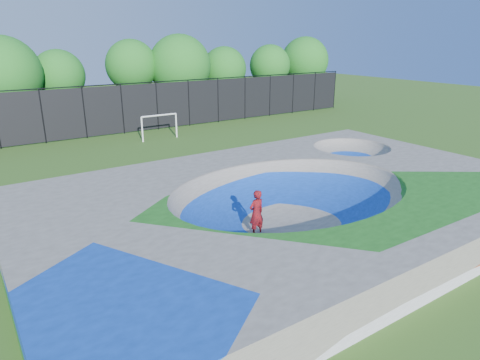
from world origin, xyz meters
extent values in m
plane|color=#2F5618|center=(0.00, 0.00, 0.00)|extent=(120.00, 120.00, 0.00)
cube|color=gray|center=(0.00, 0.00, 0.75)|extent=(22.00, 14.00, 1.50)
imported|color=red|center=(-2.16, -0.41, 0.95)|extent=(0.73, 0.51, 1.91)
cube|color=black|center=(-2.16, -0.41, 0.03)|extent=(0.80, 0.33, 0.05)
cylinder|color=white|center=(0.18, 17.41, 0.94)|extent=(0.12, 0.12, 1.88)
cylinder|color=white|center=(2.99, 17.41, 0.94)|extent=(0.12, 0.12, 1.88)
cylinder|color=white|center=(1.58, 17.41, 1.88)|extent=(2.82, 0.12, 0.12)
cylinder|color=black|center=(-6.00, 21.00, 2.00)|extent=(0.09, 0.09, 4.00)
cylinder|color=black|center=(-3.00, 21.00, 2.00)|extent=(0.09, 0.09, 4.00)
cylinder|color=black|center=(0.00, 21.00, 2.00)|extent=(0.09, 0.09, 4.00)
cylinder|color=black|center=(3.00, 21.00, 2.00)|extent=(0.09, 0.09, 4.00)
cylinder|color=black|center=(6.00, 21.00, 2.00)|extent=(0.09, 0.09, 4.00)
cylinder|color=black|center=(9.00, 21.00, 2.00)|extent=(0.09, 0.09, 4.00)
cylinder|color=black|center=(12.00, 21.00, 2.00)|extent=(0.09, 0.09, 4.00)
cylinder|color=black|center=(15.00, 21.00, 2.00)|extent=(0.09, 0.09, 4.00)
cylinder|color=black|center=(18.00, 21.00, 2.00)|extent=(0.09, 0.09, 4.00)
cylinder|color=black|center=(21.00, 21.00, 2.00)|extent=(0.09, 0.09, 4.00)
cylinder|color=black|center=(24.00, 21.00, 2.00)|extent=(0.09, 0.09, 4.00)
cube|color=black|center=(0.00, 21.00, 2.00)|extent=(48.00, 0.03, 3.80)
cylinder|color=black|center=(0.00, 21.00, 4.00)|extent=(48.00, 0.08, 0.08)
cylinder|color=#413120|center=(-7.67, 25.23, 1.35)|extent=(0.44, 0.44, 2.70)
sphere|color=#1C6B1D|center=(-7.67, 25.23, 4.86)|extent=(5.76, 5.76, 5.76)
cylinder|color=#413120|center=(-3.34, 26.74, 1.41)|extent=(0.44, 0.44, 2.82)
sphere|color=#1C6B1D|center=(-3.34, 26.74, 4.44)|extent=(4.33, 4.33, 4.33)
cylinder|color=#413120|center=(3.22, 26.95, 1.62)|extent=(0.44, 0.44, 3.24)
sphere|color=#1C6B1D|center=(3.22, 26.95, 5.02)|extent=(4.76, 4.76, 4.76)
cylinder|color=#413120|center=(7.59, 25.71, 1.33)|extent=(0.44, 0.44, 2.66)
sphere|color=#1C6B1D|center=(7.59, 25.71, 4.90)|extent=(5.95, 5.95, 5.95)
cylinder|color=#413120|center=(12.87, 26.09, 1.33)|extent=(0.44, 0.44, 2.66)
sphere|color=#1C6B1D|center=(12.87, 26.09, 4.38)|extent=(4.58, 4.58, 4.58)
cylinder|color=#413120|center=(18.76, 25.96, 1.44)|extent=(0.44, 0.44, 2.88)
sphere|color=#1C6B1D|center=(18.76, 25.96, 4.56)|extent=(4.50, 4.50, 4.50)
cylinder|color=#413120|center=(24.34, 26.45, 1.39)|extent=(0.44, 0.44, 2.79)
sphere|color=#1C6B1D|center=(24.34, 26.45, 4.87)|extent=(5.55, 5.55, 5.55)
camera|label=1|loc=(-11.33, -12.92, 7.51)|focal=32.00mm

